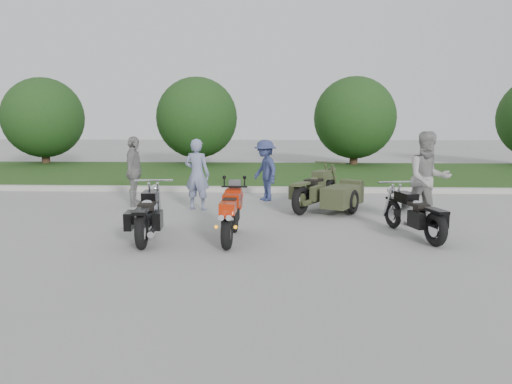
{
  "coord_description": "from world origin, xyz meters",
  "views": [
    {
      "loc": [
        0.62,
        -8.86,
        2.25
      ],
      "look_at": [
        0.2,
        0.7,
        0.8
      ],
      "focal_mm": 35.0,
      "sensor_mm": 36.0,
      "label": 1
    }
  ],
  "objects_px": {
    "person_grey": "(428,179)",
    "person_back": "(134,171)",
    "cruiser_left": "(148,217)",
    "cruiser_right": "(416,216)",
    "person_stripe": "(197,174)",
    "person_denim": "(265,170)",
    "sportbike_red": "(231,213)",
    "cruiser_sidecar": "(331,194)"
  },
  "relations": [
    {
      "from": "cruiser_left",
      "to": "person_grey",
      "type": "xyz_separation_m",
      "value": [
        5.48,
        1.49,
        0.54
      ]
    },
    {
      "from": "cruiser_sidecar",
      "to": "person_denim",
      "type": "xyz_separation_m",
      "value": [
        -1.6,
        1.55,
        0.39
      ]
    },
    {
      "from": "person_stripe",
      "to": "person_back",
      "type": "xyz_separation_m",
      "value": [
        -1.67,
        0.43,
        0.02
      ]
    },
    {
      "from": "person_denim",
      "to": "sportbike_red",
      "type": "bearing_deg",
      "value": -35.36
    },
    {
      "from": "sportbike_red",
      "to": "cruiser_sidecar",
      "type": "distance_m",
      "value": 3.62
    },
    {
      "from": "person_grey",
      "to": "person_stripe",
      "type": "bearing_deg",
      "value": 157.2
    },
    {
      "from": "sportbike_red",
      "to": "person_denim",
      "type": "distance_m",
      "value": 4.53
    },
    {
      "from": "cruiser_left",
      "to": "person_back",
      "type": "bearing_deg",
      "value": 103.95
    },
    {
      "from": "cruiser_sidecar",
      "to": "person_denim",
      "type": "bearing_deg",
      "value": 164.74
    },
    {
      "from": "sportbike_red",
      "to": "person_grey",
      "type": "xyz_separation_m",
      "value": [
        3.95,
        1.54,
        0.46
      ]
    },
    {
      "from": "sportbike_red",
      "to": "person_stripe",
      "type": "distance_m",
      "value": 3.29
    },
    {
      "from": "person_stripe",
      "to": "person_denim",
      "type": "height_order",
      "value": "person_stripe"
    },
    {
      "from": "cruiser_sidecar",
      "to": "person_grey",
      "type": "height_order",
      "value": "person_grey"
    },
    {
      "from": "cruiser_right",
      "to": "person_back",
      "type": "bearing_deg",
      "value": 137.48
    },
    {
      "from": "sportbike_red",
      "to": "person_stripe",
      "type": "height_order",
      "value": "person_stripe"
    },
    {
      "from": "cruiser_left",
      "to": "cruiser_right",
      "type": "xyz_separation_m",
      "value": [
        4.96,
        0.37,
        -0.02
      ]
    },
    {
      "from": "cruiser_left",
      "to": "person_grey",
      "type": "bearing_deg",
      "value": 9.43
    },
    {
      "from": "cruiser_left",
      "to": "cruiser_right",
      "type": "relative_size",
      "value": 1.07
    },
    {
      "from": "person_denim",
      "to": "person_back",
      "type": "relative_size",
      "value": 0.93
    },
    {
      "from": "sportbike_red",
      "to": "cruiser_right",
      "type": "xyz_separation_m",
      "value": [
        3.43,
        0.42,
        -0.1
      ]
    },
    {
      "from": "person_stripe",
      "to": "person_grey",
      "type": "height_order",
      "value": "person_grey"
    },
    {
      "from": "cruiser_right",
      "to": "sportbike_red",
      "type": "bearing_deg",
      "value": 170.98
    },
    {
      "from": "person_grey",
      "to": "person_back",
      "type": "height_order",
      "value": "person_grey"
    },
    {
      "from": "sportbike_red",
      "to": "cruiser_left",
      "type": "xyz_separation_m",
      "value": [
        -1.53,
        0.05,
        -0.08
      ]
    },
    {
      "from": "cruiser_right",
      "to": "person_grey",
      "type": "bearing_deg",
      "value": 48.89
    },
    {
      "from": "person_denim",
      "to": "person_back",
      "type": "xyz_separation_m",
      "value": [
        -3.28,
        -0.97,
        0.06
      ]
    },
    {
      "from": "cruiser_right",
      "to": "person_denim",
      "type": "bearing_deg",
      "value": 109.69
    },
    {
      "from": "person_stripe",
      "to": "cruiser_sidecar",
      "type": "bearing_deg",
      "value": -168.33
    },
    {
      "from": "person_grey",
      "to": "person_denim",
      "type": "relative_size",
      "value": 1.19
    },
    {
      "from": "cruiser_left",
      "to": "cruiser_right",
      "type": "bearing_deg",
      "value": -1.49
    },
    {
      "from": "sportbike_red",
      "to": "person_denim",
      "type": "xyz_separation_m",
      "value": [
        0.51,
        4.49,
        0.31
      ]
    },
    {
      "from": "cruiser_right",
      "to": "person_grey",
      "type": "distance_m",
      "value": 1.36
    },
    {
      "from": "person_denim",
      "to": "cruiser_left",
      "type": "bearing_deg",
      "value": -53.54
    },
    {
      "from": "sportbike_red",
      "to": "person_stripe",
      "type": "relative_size",
      "value": 1.07
    },
    {
      "from": "person_grey",
      "to": "person_denim",
      "type": "xyz_separation_m",
      "value": [
        -3.44,
        2.95,
        -0.16
      ]
    },
    {
      "from": "person_back",
      "to": "person_denim",
      "type": "bearing_deg",
      "value": -76.5
    },
    {
      "from": "sportbike_red",
      "to": "cruiser_left",
      "type": "distance_m",
      "value": 1.53
    },
    {
      "from": "person_denim",
      "to": "person_back",
      "type": "height_order",
      "value": "person_back"
    },
    {
      "from": "sportbike_red",
      "to": "person_denim",
      "type": "height_order",
      "value": "person_denim"
    },
    {
      "from": "cruiser_left",
      "to": "cruiser_sidecar",
      "type": "distance_m",
      "value": 4.65
    },
    {
      "from": "person_back",
      "to": "person_stripe",
      "type": "bearing_deg",
      "value": -107.55
    },
    {
      "from": "cruiser_right",
      "to": "cruiser_sidecar",
      "type": "relative_size",
      "value": 0.92
    }
  ]
}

